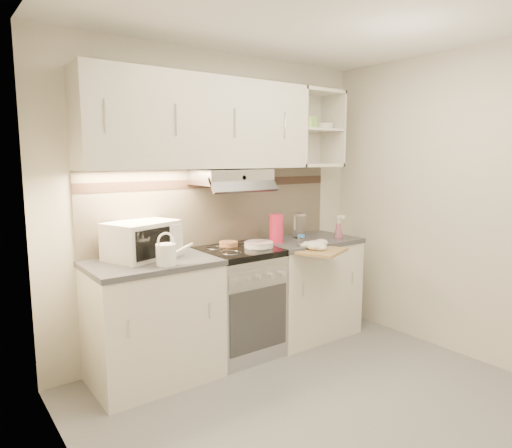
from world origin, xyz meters
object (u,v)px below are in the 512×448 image
microwave (142,240)px  pink_pitcher (276,228)px  electric_range (238,301)px  watering_can (167,253)px  spray_bottle (339,229)px  cutting_board (320,251)px  glass_jar (300,225)px  plate_stack (259,244)px

microwave → pink_pitcher: (1.20, -0.08, -0.01)m
electric_range → watering_can: watering_can is taller
spray_bottle → cutting_board: spray_bottle is taller
pink_pitcher → glass_jar: bearing=-6.7°
plate_stack → cutting_board: size_ratio=0.61×
watering_can → cutting_board: watering_can is taller
glass_jar → plate_stack: bearing=-166.8°
electric_range → microwave: microwave is taller
glass_jar → spray_bottle: glass_jar is taller
plate_stack → glass_jar: 0.59m
electric_range → plate_stack: 0.51m
microwave → glass_jar: (1.51, -0.04, -0.02)m
microwave → pink_pitcher: size_ratio=2.32×
microwave → plate_stack: 0.96m
plate_stack → cutting_board: bearing=-37.4°
watering_can → pink_pitcher: (1.15, 0.23, 0.04)m
microwave → plate_stack: (0.94, -0.18, -0.11)m
electric_range → watering_can: size_ratio=3.33×
watering_can → spray_bottle: bearing=10.4°
electric_range → pink_pitcher: pink_pitcher is taller
glass_jar → microwave: bearing=178.3°
watering_can → cutting_board: (1.29, -0.17, -0.11)m
glass_jar → cutting_board: 0.49m
pink_pitcher → glass_jar: size_ratio=1.07×
glass_jar → spray_bottle: 0.36m
spray_bottle → cutting_board: bearing=-160.9°
electric_range → watering_can: bearing=-164.5°
microwave → pink_pitcher: 1.20m
spray_bottle → pink_pitcher: bearing=154.9°
cutting_board → glass_jar: bearing=47.1°
plate_stack → microwave: bearing=169.4°
electric_range → pink_pitcher: size_ratio=3.65×
watering_can → electric_range: bearing=24.7°
microwave → cutting_board: (1.34, -0.48, -0.17)m
electric_range → pink_pitcher: bearing=4.7°
plate_stack → cutting_board: (0.40, -0.31, -0.05)m
cutting_board → spray_bottle: bearing=2.9°
electric_range → spray_bottle: size_ratio=3.93×
glass_jar → cutting_board: size_ratio=0.58×
microwave → watering_can: 0.32m
microwave → cutting_board: size_ratio=1.45×
microwave → glass_jar: bearing=-20.9°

